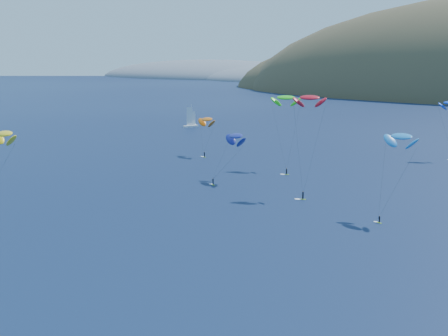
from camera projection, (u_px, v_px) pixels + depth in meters
name	position (u px, v px, depth m)	size (l,w,h in m)	color
headland	(225.00, 79.00, 946.46)	(460.00, 250.00, 60.00)	slate
sailboat	(191.00, 125.00, 319.29)	(9.78, 8.89, 11.67)	white
kitesurfer_1	(207.00, 119.00, 230.59)	(10.12, 9.01, 15.96)	#8ACA16
kitesurfer_2	(4.00, 134.00, 129.47)	(8.28, 10.36, 23.39)	#8ACA16
kitesurfer_3	(286.00, 98.00, 205.03)	(12.89, 16.22, 25.77)	#8ACA16
kitesurfer_5	(401.00, 136.00, 142.31)	(9.85, 11.66, 21.45)	#8ACA16
kitesurfer_9	(310.00, 98.00, 165.65)	(9.24, 11.90, 28.34)	#8ACA16
kitesurfer_10	(236.00, 136.00, 185.21)	(10.72, 14.92, 16.10)	#8ACA16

